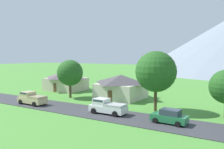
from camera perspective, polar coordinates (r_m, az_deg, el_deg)
road_strip at (r=30.14m, az=6.66°, el=-10.74°), size 160.00×6.23×0.08m
house_left_center at (r=43.88m, az=2.24°, el=-2.85°), size 8.25×8.49×4.47m
house_right_center at (r=55.46m, az=-11.13°, el=-1.41°), size 8.78×7.58×4.42m
tree_left_of_center at (r=34.18m, az=10.59°, el=0.69°), size 5.89×5.89×8.68m
tree_center at (r=45.14m, az=-10.15°, el=0.38°), size 4.92×4.92×7.22m
parked_car_green_west_end at (r=28.75m, az=13.78°, el=-9.90°), size 4.28×2.23×1.68m
pickup_truck_sand_west_side at (r=40.75m, az=-18.90°, el=-5.46°), size 5.23×2.39×1.99m
pickup_truck_white_east_side at (r=32.45m, az=-1.19°, el=-7.75°), size 5.21×2.34×1.99m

